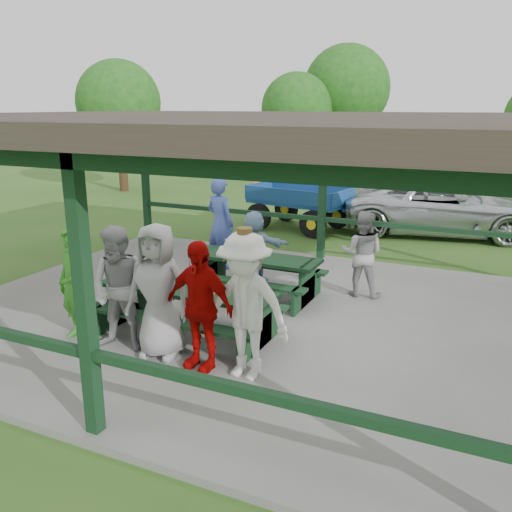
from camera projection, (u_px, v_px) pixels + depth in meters
The scene contains 19 objects.
ground at pixel (249, 318), 9.18m from camera, with size 90.00×90.00×0.00m, color #2D591B.
concrete_slab at pixel (249, 315), 9.16m from camera, with size 10.00×8.00×0.10m, color slate.
pavilion_structure at pixel (248, 126), 8.33m from camera, with size 10.60×8.60×3.24m.
picnic_table_near at pixel (187, 304), 8.16m from camera, with size 2.77×1.39×0.75m.
picnic_table_far at pixel (255, 271), 9.83m from camera, with size 2.37×1.39×0.75m.
table_setting at pixel (182, 284), 8.13m from camera, with size 2.50×0.45×0.10m.
contestant_green at pixel (75, 285), 7.89m from camera, with size 0.62×0.41×1.70m, color #368D26.
contestant_grey_left at pixel (120, 289), 7.55m from camera, with size 0.87×0.68×1.79m, color gray.
contestant_grey_mid at pixel (158, 291), 7.35m from camera, with size 0.92×0.60×1.88m, color gray.
contestant_red at pixel (199, 305), 7.02m from camera, with size 1.02×0.43×1.74m, color #A10605.
contestant_white_fedora at pixel (245, 306), 6.75m from camera, with size 1.28×0.80×1.96m.
spectator_lblue at pixel (254, 246), 10.59m from camera, with size 1.33×0.42×1.43m, color #7CA0C0.
spectator_blue at pixel (220, 223), 11.46m from camera, with size 0.71×0.46×1.94m, color #3F53A5.
spectator_grey at pixel (362, 254), 9.78m from camera, with size 0.76×0.60×1.57m, color gray.
pickup_truck at pixel (443, 208), 14.97m from camera, with size 2.45×5.32×1.48m, color silver.
farm_trailer at pixel (299, 206), 15.63m from camera, with size 3.88×2.10×1.34m.
tree_far_left at pixel (297, 109), 23.95m from camera, with size 3.14×3.14×4.91m.
tree_left at pixel (346, 89), 24.93m from camera, with size 3.98×3.98×6.21m.
tree_edge_left at pixel (119, 103), 21.85m from camera, with size 3.38×3.38×5.28m.
Camera 1 is at (3.72, -7.71, 3.47)m, focal length 38.00 mm.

